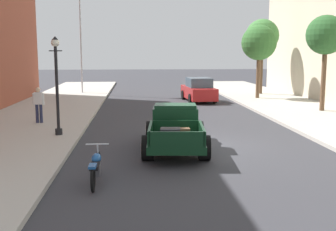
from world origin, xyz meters
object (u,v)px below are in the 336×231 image
at_px(car_background_red, 199,90).
at_px(flagpole, 83,22).
at_px(street_tree_farthest, 262,36).
at_px(hotrod_truck_dark_green, 175,128).
at_px(street_lamp_near, 57,78).
at_px(pedestrian_sidewalk_left, 39,103).
at_px(street_tree_second, 326,36).
at_px(street_tree_third, 259,43).
at_px(motorcycle_parked, 96,167).

distance_m(car_background_red, flagpole, 11.34).
bearing_deg(street_tree_farthest, hotrod_truck_dark_green, -115.44).
height_order(street_lamp_near, flagpole, flagpole).
distance_m(pedestrian_sidewalk_left, street_tree_second, 15.52).
relative_size(street_lamp_near, street_tree_third, 0.75).
bearing_deg(motorcycle_parked, street_lamp_near, 108.86).
bearing_deg(street_lamp_near, flagpole, 93.43).
bearing_deg(hotrod_truck_dark_green, pedestrian_sidewalk_left, 139.02).
xyz_separation_m(street_tree_second, street_tree_third, (-1.71, 6.75, -0.24)).
distance_m(street_tree_second, street_tree_third, 6.97).
distance_m(hotrod_truck_dark_green, street_tree_second, 12.61).
height_order(hotrod_truck_dark_green, pedestrian_sidewalk_left, pedestrian_sidewalk_left).
relative_size(car_background_red, street_tree_farthest, 0.76).
height_order(flagpole, street_tree_third, flagpole).
xyz_separation_m(hotrod_truck_dark_green, street_tree_farthest, (8.49, 17.84, 3.88)).
bearing_deg(street_tree_farthest, street_lamp_near, -129.45).
height_order(motorcycle_parked, street_lamp_near, street_lamp_near).
xyz_separation_m(motorcycle_parked, street_lamp_near, (-2.01, 5.88, 1.94)).
height_order(hotrod_truck_dark_green, car_background_red, car_background_red).
bearing_deg(car_background_red, street_tree_second, -45.84).
xyz_separation_m(street_lamp_near, street_tree_second, (13.48, 5.92, 1.89)).
relative_size(street_lamp_near, street_tree_second, 0.73).
bearing_deg(street_tree_farthest, street_tree_third, -110.72).
xyz_separation_m(motorcycle_parked, flagpole, (-3.07, 23.63, 5.33)).
bearing_deg(street_tree_second, flagpole, 140.86).
bearing_deg(pedestrian_sidewalk_left, street_tree_third, 36.38).
distance_m(motorcycle_parked, car_background_red, 18.83).
relative_size(flagpole, street_tree_third, 1.78).
bearing_deg(flagpole, motorcycle_parked, -82.59).
height_order(motorcycle_parked, street_tree_third, street_tree_third).
relative_size(hotrod_truck_dark_green, car_background_red, 1.14).
bearing_deg(street_tree_farthest, flagpole, 171.68).
bearing_deg(car_background_red, street_tree_third, 6.82).
bearing_deg(car_background_red, flagpole, 146.58).
bearing_deg(pedestrian_sidewalk_left, car_background_red, 46.12).
distance_m(motorcycle_parked, flagpole, 24.42).
bearing_deg(street_tree_farthest, motorcycle_parked, -116.83).
bearing_deg(pedestrian_sidewalk_left, motorcycle_parked, -68.81).
relative_size(pedestrian_sidewalk_left, street_lamp_near, 0.43).
height_order(street_lamp_near, street_tree_farthest, street_tree_farthest).
bearing_deg(pedestrian_sidewalk_left, street_tree_second, 11.25).
height_order(hotrod_truck_dark_green, street_tree_third, street_tree_third).
xyz_separation_m(street_lamp_near, flagpole, (-1.07, 17.75, 3.39)).
relative_size(car_background_red, street_tree_third, 0.86).
height_order(car_background_red, street_tree_third, street_tree_third).
relative_size(car_background_red, pedestrian_sidewalk_left, 2.68).
distance_m(motorcycle_parked, street_lamp_near, 6.51).
height_order(flagpole, street_tree_second, flagpole).
xyz_separation_m(pedestrian_sidewalk_left, street_lamp_near, (1.41, -2.95, 1.30)).
xyz_separation_m(pedestrian_sidewalk_left, street_tree_third, (13.19, 9.72, 2.95)).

